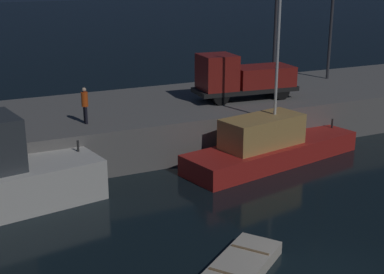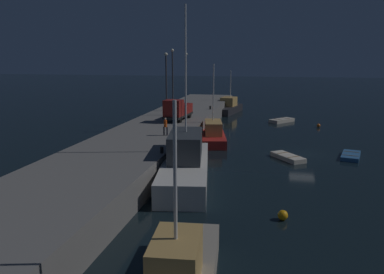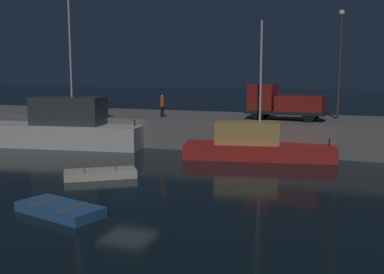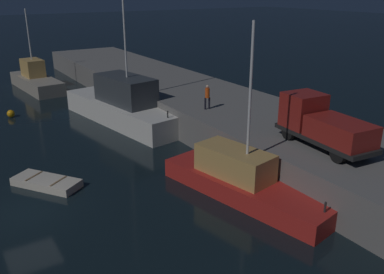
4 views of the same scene
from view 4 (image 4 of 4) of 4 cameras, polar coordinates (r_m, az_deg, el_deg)
ground_plane at (r=22.04m, az=-21.79°, el=-9.75°), size 320.00×320.00×0.00m
pier_quay at (r=28.23m, az=10.80°, el=0.38°), size 76.20×8.68×2.20m
fishing_trawler_red at (r=21.88m, az=6.87°, el=-5.91°), size 10.12×4.49×8.97m
fishing_boat_blue at (r=47.67m, az=-20.66°, el=7.34°), size 9.65×3.63×8.30m
fishing_boat_orange at (r=33.85m, az=-9.37°, el=4.29°), size 13.14×5.46×13.69m
dinghy_red_small at (r=24.41m, az=-19.36°, el=-5.90°), size 3.96×3.42×0.47m
mooring_buoy_mid at (r=38.21m, az=-23.63°, el=2.96°), size 0.63×0.63×0.63m
utility_truck at (r=23.29m, az=17.41°, el=1.72°), size 6.00×2.51×2.62m
dockworker at (r=29.29m, az=2.12°, el=5.72°), size 0.34×0.46×1.74m
bollard_west at (r=34.53m, az=-6.74°, el=6.55°), size 0.28×0.28×0.52m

